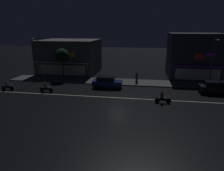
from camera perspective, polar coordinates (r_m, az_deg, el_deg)
The scene contains 15 objects.
ground_plane at distance 26.59m, azimuth 1.72°, elevation -3.38°, with size 140.00×140.00×0.00m, color black.
lane_divider_stripe at distance 26.59m, azimuth 1.72°, elevation -3.37°, with size 36.56×0.16×0.01m, color beige.
sidewalk_far at distance 34.04m, azimuth 3.48°, elevation 0.95°, with size 38.48×3.98×0.14m, color #424447.
storefront_left_block at distance 42.37m, azimuth -11.36°, elevation 7.82°, with size 10.78×9.24×6.34m.
storefront_center_block at distance 40.08m, azimuth 21.33°, elevation 7.62°, with size 8.65×8.45×7.69m.
streetlamp_west at distance 36.81m, azimuth -19.48°, elevation 7.82°, with size 0.44×1.64×6.94m.
streetlamp_mid at distance 34.52m, azimuth 25.86°, elevation 6.73°, with size 0.44×1.64×6.96m.
pedestrian_on_sidewalk at distance 33.44m, azimuth 6.77°, elevation 2.20°, with size 0.38×0.38×1.80m.
street_tree at distance 36.08m, azimuth -13.45°, elevation 7.94°, with size 2.29×2.29×5.16m.
parked_car_near_kerb at distance 30.81m, azimuth -1.37°, elevation 0.96°, with size 4.30×1.98×1.67m.
parked_car_trailing at distance 31.32m, azimuth 26.40°, elevation -0.44°, with size 4.30×1.98×1.67m.
motorcycle_lead at distance 33.19m, azimuth -26.69°, elevation -0.08°, with size 1.90×0.60×1.52m.
motorcycle_following at distance 25.28m, azimuth 13.60°, elevation -3.32°, with size 1.90×0.60×1.52m.
motorcycle_opposite_lane at distance 30.29m, azimuth -17.53°, elevation -0.49°, with size 1.90×0.60×1.52m.
traffic_cone at distance 31.95m, azimuth -3.46°, elevation 0.36°, with size 0.36×0.36×0.55m, color orange.
Camera 1 is at (3.28, -24.95, 8.58)m, focal length 33.57 mm.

